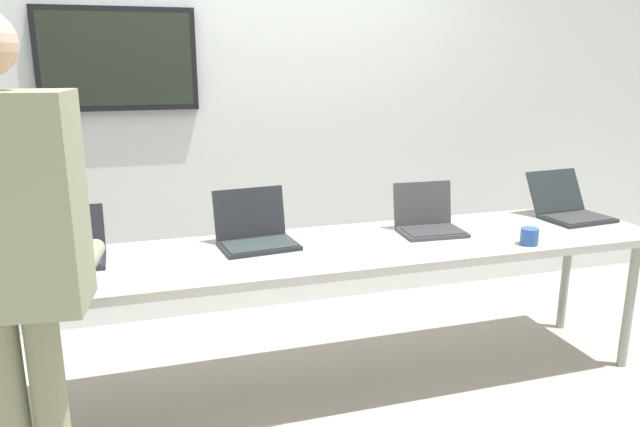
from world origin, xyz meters
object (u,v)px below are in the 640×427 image
Objects in this scene: laptop_station_2 at (428,221)px; laptop_station_3 at (569,208)px; workbench at (312,257)px; laptop_station_0 at (63,251)px; person at (9,242)px; coffee_mug at (529,236)px; laptop_station_1 at (255,233)px.

laptop_station_2 is 0.83× the size of laptop_station_3.
laptop_station_0 is at bearing 173.71° from workbench.
person reaches higher than workbench.
person reaches higher than coffee_mug.
coffee_mug is (-0.52, -0.37, -0.02)m from laptop_station_3.
laptop_station_1 is 0.90m from laptop_station_2.
laptop_station_0 reaches higher than workbench.
laptop_station_0 is 1.75m from laptop_station_2.
laptop_station_2 reaches higher than laptop_station_0.
laptop_station_0 is 1.06× the size of laptop_station_2.
laptop_station_3 is at bearing -0.43° from laptop_station_1.
laptop_station_2 reaches higher than workbench.
coffee_mug is at bearing -13.88° from workbench.
person is (-1.15, -0.62, 0.36)m from workbench.
laptop_station_0 is 2.14m from coffee_mug.
laptop_station_1 is at bearing 177.64° from laptop_station_2.
laptop_station_1 reaches higher than workbench.
laptop_station_1 reaches higher than laptop_station_3.
laptop_station_3 is at bearing 35.28° from coffee_mug.
person is (-0.91, -0.76, 0.26)m from laptop_station_1.
workbench is at bearing -171.55° from laptop_station_2.
laptop_station_3 is at bearing 15.43° from person.
laptop_station_0 is 0.92× the size of laptop_station_1.
laptop_station_0 is 2.63m from laptop_station_3.
person is (-0.06, -0.74, 0.26)m from laptop_station_0.
laptop_station_1 is 1.78m from laptop_station_3.
workbench is 1.11m from laptop_station_0.
laptop_station_1 is 1.31m from coffee_mug.
laptop_station_0 reaches higher than coffee_mug.
person is at bearing -140.26° from laptop_station_1.
person reaches higher than laptop_station_0.
laptop_station_3 is at bearing -0.01° from laptop_station_0.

